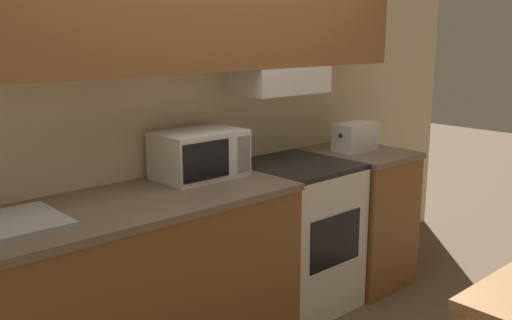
# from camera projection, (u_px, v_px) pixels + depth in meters

# --- Properties ---
(ground_plane) EXTENTS (16.00, 16.00, 0.00)m
(ground_plane) POSITION_uv_depth(u_px,v_px,m) (186.00, 316.00, 3.49)
(ground_plane) COLOR brown
(wall_back) EXTENTS (5.37, 0.38, 2.55)m
(wall_back) POSITION_uv_depth(u_px,v_px,m) (187.00, 60.00, 3.11)
(wall_back) COLOR beige
(wall_back) RESTS_ON ground_plane
(lower_counter_main) EXTENTS (1.80, 0.69, 0.92)m
(lower_counter_main) POSITION_uv_depth(u_px,v_px,m) (123.00, 294.00, 2.75)
(lower_counter_main) COLOR brown
(lower_counter_main) RESTS_ON ground_plane
(lower_counter_right_stub) EXTENTS (0.55, 0.69, 0.92)m
(lower_counter_right_stub) POSITION_uv_depth(u_px,v_px,m) (356.00, 215.00, 3.94)
(lower_counter_right_stub) COLOR brown
(lower_counter_right_stub) RESTS_ON ground_plane
(stove_range) EXTENTS (0.62, 0.65, 0.92)m
(stove_range) POSITION_uv_depth(u_px,v_px,m) (296.00, 235.00, 3.57)
(stove_range) COLOR white
(stove_range) RESTS_ON ground_plane
(microwave) EXTENTS (0.47, 0.33, 0.26)m
(microwave) POSITION_uv_depth(u_px,v_px,m) (200.00, 154.00, 3.11)
(microwave) COLOR white
(microwave) RESTS_ON lower_counter_main
(toaster) EXTENTS (0.32, 0.17, 0.19)m
(toaster) POSITION_uv_depth(u_px,v_px,m) (355.00, 136.00, 3.83)
(toaster) COLOR white
(toaster) RESTS_ON lower_counter_right_stub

